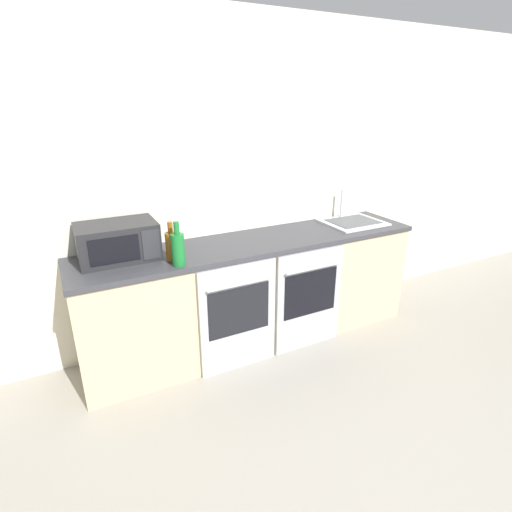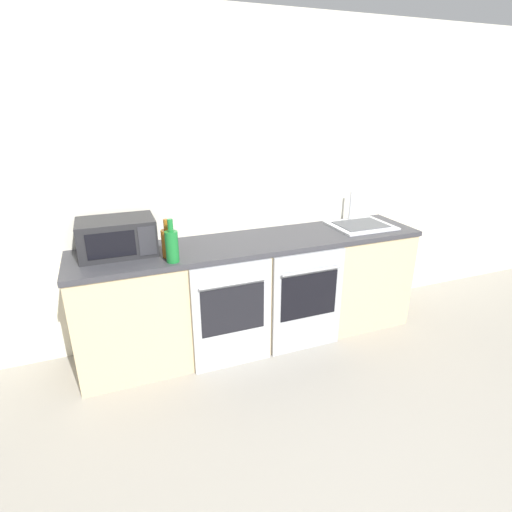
{
  "view_description": "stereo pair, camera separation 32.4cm",
  "coord_description": "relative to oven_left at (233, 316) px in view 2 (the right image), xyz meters",
  "views": [
    {
      "loc": [
        -1.38,
        -0.54,
        1.94
      ],
      "look_at": [
        0.01,
        2.14,
        0.77
      ],
      "focal_mm": 28.0,
      "sensor_mm": 36.0,
      "label": 1
    },
    {
      "loc": [
        -1.08,
        -0.68,
        1.94
      ],
      "look_at": [
        0.01,
        2.14,
        0.77
      ],
      "focal_mm": 28.0,
      "sensor_mm": 36.0,
      "label": 2
    }
  ],
  "objects": [
    {
      "name": "bottle_amber",
      "position": [
        -0.41,
        0.2,
        0.57
      ],
      "size": [
        0.08,
        0.08,
        0.28
      ],
      "color": "#8C5114",
      "rests_on": "counter_back"
    },
    {
      "name": "oven_left",
      "position": [
        0.0,
        0.0,
        0.0
      ],
      "size": [
        0.61,
        0.06,
        0.86
      ],
      "color": "#B7BABF",
      "rests_on": "ground_plane"
    },
    {
      "name": "sink",
      "position": [
        1.31,
        0.33,
        0.48
      ],
      "size": [
        0.52,
        0.44,
        0.27
      ],
      "color": "silver",
      "rests_on": "counter_back"
    },
    {
      "name": "microwave",
      "position": [
        -0.73,
        0.39,
        0.6
      ],
      "size": [
        0.53,
        0.35,
        0.26
      ],
      "color": "#232326",
      "rests_on": "counter_back"
    },
    {
      "name": "wall_back",
      "position": [
        0.3,
        0.63,
        0.86
      ],
      "size": [
        10.0,
        0.06,
        2.6
      ],
      "color": "silver",
      "rests_on": "ground_plane"
    },
    {
      "name": "oven_right",
      "position": [
        0.63,
        0.0,
        0.0
      ],
      "size": [
        0.61,
        0.06,
        0.86
      ],
      "color": "#A8AAAF",
      "rests_on": "ground_plane"
    },
    {
      "name": "bottle_green",
      "position": [
        -0.39,
        0.09,
        0.58
      ],
      "size": [
        0.09,
        0.09,
        0.3
      ],
      "color": "#19722D",
      "rests_on": "counter_back"
    },
    {
      "name": "counter_back",
      "position": [
        0.3,
        0.31,
        0.01
      ],
      "size": [
        2.84,
        0.61,
        0.9
      ],
      "color": "#D1B789",
      "rests_on": "ground_plane"
    }
  ]
}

